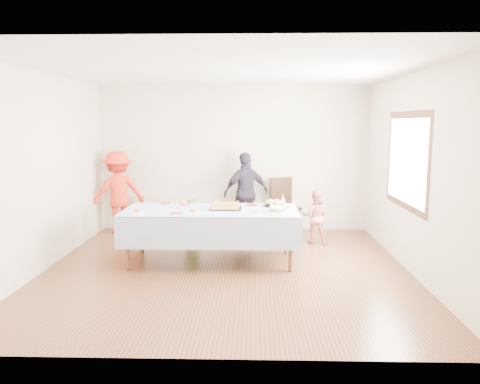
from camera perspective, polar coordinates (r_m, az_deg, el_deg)
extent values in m
plane|color=#4E2816|center=(6.59, -1.66, -9.38)|extent=(5.00, 5.00, 0.00)
cube|color=beige|center=(8.79, -0.79, 4.11)|extent=(5.00, 0.04, 2.70)
cube|color=beige|center=(3.84, -3.83, -1.58)|extent=(5.00, 0.04, 2.70)
cube|color=beige|center=(6.91, -22.89, 2.25)|extent=(0.04, 5.00, 2.70)
cube|color=beige|center=(6.65, 20.34, 2.17)|extent=(0.04, 5.00, 2.70)
cube|color=white|center=(6.31, -1.77, 14.67)|extent=(5.00, 5.00, 0.04)
cube|color=#472B16|center=(6.82, 19.63, 3.62)|extent=(0.03, 1.75, 1.35)
cylinder|color=#53351C|center=(6.62, -13.60, -6.23)|extent=(0.06, 0.06, 0.73)
cylinder|color=#53351C|center=(6.42, 6.23, -6.51)|extent=(0.06, 0.06, 0.73)
cylinder|color=#53351C|center=(7.41, -11.91, -4.61)|extent=(0.06, 0.06, 0.73)
cylinder|color=#53351C|center=(7.23, 5.69, -4.80)|extent=(0.06, 0.06, 0.73)
cube|color=#53351C|center=(6.74, -3.54, -2.39)|extent=(2.40, 1.00, 0.04)
cube|color=white|center=(6.74, -3.55, -2.18)|extent=(2.50, 1.10, 0.01)
cube|color=black|center=(6.76, -1.78, -2.03)|extent=(0.46, 0.35, 0.01)
cube|color=#FEEB60|center=(6.76, -1.78, -1.74)|extent=(0.39, 0.29, 0.06)
cube|color=#B46929|center=(6.75, -1.78, -1.45)|extent=(0.39, 0.29, 0.01)
cylinder|color=black|center=(7.01, 4.10, -1.66)|extent=(0.32, 0.32, 0.02)
sphere|color=#DFB56D|center=(7.01, 4.80, -1.27)|extent=(0.08, 0.08, 0.08)
sphere|color=#DFB56D|center=(7.08, 4.42, -1.17)|extent=(0.08, 0.08, 0.08)
sphere|color=#DFB56D|center=(7.07, 3.73, -1.17)|extent=(0.08, 0.08, 0.08)
sphere|color=#DFB56D|center=(7.00, 3.41, -1.27)|extent=(0.08, 0.08, 0.08)
sphere|color=#DFB56D|center=(6.93, 3.78, -1.37)|extent=(0.08, 0.08, 0.08)
sphere|color=#DFB56D|center=(6.93, 4.48, -1.37)|extent=(0.08, 0.08, 0.08)
sphere|color=#DFB56D|center=(7.00, 4.10, -1.27)|extent=(0.08, 0.08, 0.08)
imported|color=silver|center=(6.60, 4.86, -2.06)|extent=(0.29, 0.29, 0.07)
cone|color=silver|center=(7.14, 5.24, -0.87)|extent=(0.10, 0.10, 0.17)
cylinder|color=red|center=(7.29, -9.12, -1.38)|extent=(0.17, 0.17, 0.01)
cylinder|color=red|center=(7.18, -6.77, -1.47)|extent=(0.18, 0.18, 0.01)
cylinder|color=red|center=(7.16, -2.83, -1.46)|extent=(0.17, 0.17, 0.01)
cylinder|color=red|center=(7.07, 1.51, -1.58)|extent=(0.17, 0.17, 0.01)
cylinder|color=red|center=(6.49, -7.82, -2.56)|extent=(0.17, 0.17, 0.01)
cylinder|color=white|center=(6.61, -12.47, -2.47)|extent=(0.22, 0.22, 0.01)
cylinder|color=white|center=(6.46, -5.78, -2.58)|extent=(0.24, 0.24, 0.01)
cylinder|color=white|center=(6.39, 4.69, -2.68)|extent=(0.23, 0.23, 0.01)
cylinder|color=black|center=(8.42, 5.07, -3.87)|extent=(0.04, 0.04, 0.45)
cylinder|color=black|center=(8.60, 7.29, -3.64)|extent=(0.04, 0.04, 0.45)
cylinder|color=black|center=(8.75, 3.93, -3.39)|extent=(0.04, 0.04, 0.45)
cylinder|color=black|center=(8.92, 6.08, -3.19)|extent=(0.04, 0.04, 0.45)
cube|color=black|center=(8.62, 5.62, -1.93)|extent=(0.58, 0.58, 0.05)
cube|color=black|center=(8.75, 5.03, 0.10)|extent=(0.42, 0.22, 0.52)
imported|color=#B53F16|center=(7.97, -12.61, -3.64)|extent=(0.29, 0.21, 0.75)
imported|color=#2C6923|center=(7.85, -5.80, -3.62)|extent=(0.40, 0.29, 0.76)
imported|color=#D37762|center=(7.96, 9.18, -2.96)|extent=(0.50, 0.42, 0.91)
imported|color=red|center=(8.84, -14.62, -0.03)|extent=(1.12, 0.90, 1.51)
imported|color=#302A3A|center=(8.56, 0.75, -0.11)|extent=(0.94, 0.69, 1.49)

